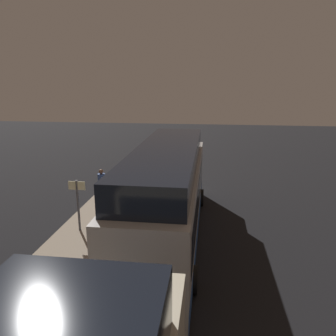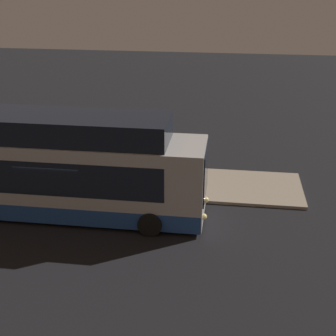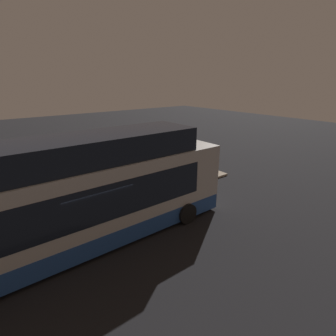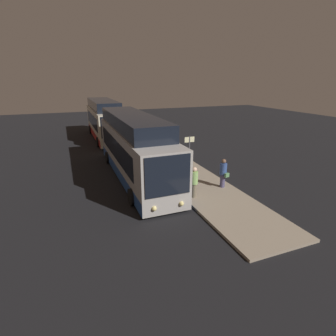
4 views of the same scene
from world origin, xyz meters
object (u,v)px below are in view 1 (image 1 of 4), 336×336
at_px(bus_lead, 168,198).
at_px(passenger_waiting, 115,204).
at_px(passenger_with_bags, 102,183).
at_px(sign_post, 78,199).
at_px(suitcase, 143,194).
at_px(passenger_boarding, 143,181).

xyz_separation_m(bus_lead, passenger_waiting, (1.30, 2.73, -0.88)).
bearing_deg(passenger_with_bags, passenger_waiting, -73.84).
distance_m(passenger_waiting, passenger_with_bags, 3.26).
bearing_deg(sign_post, suitcase, -26.13).
xyz_separation_m(passenger_waiting, sign_post, (-1.22, 1.30, 0.62)).
relative_size(passenger_with_bags, suitcase, 1.81).
height_order(bus_lead, sign_post, bus_lead).
height_order(passenger_waiting, sign_post, sign_post).
distance_m(passenger_with_bags, sign_post, 4.11).
distance_m(bus_lead, passenger_with_bags, 6.03).
bearing_deg(passenger_with_bags, passenger_boarding, 2.48).
bearing_deg(suitcase, bus_lead, -155.22).
xyz_separation_m(passenger_boarding, sign_post, (-4.69, 1.98, 0.54)).
height_order(suitcase, sign_post, sign_post).
distance_m(passenger_boarding, passenger_with_bags, 2.35).
relative_size(passenger_boarding, sign_post, 0.75).
height_order(passenger_waiting, passenger_with_bags, passenger_with_bags).
bearing_deg(passenger_waiting, suitcase, 146.41).
bearing_deg(sign_post, passenger_boarding, -22.86).
bearing_deg(passenger_boarding, passenger_with_bags, -18.01).
bearing_deg(suitcase, sign_post, 153.87).
bearing_deg(bus_lead, passenger_with_bags, 46.24).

